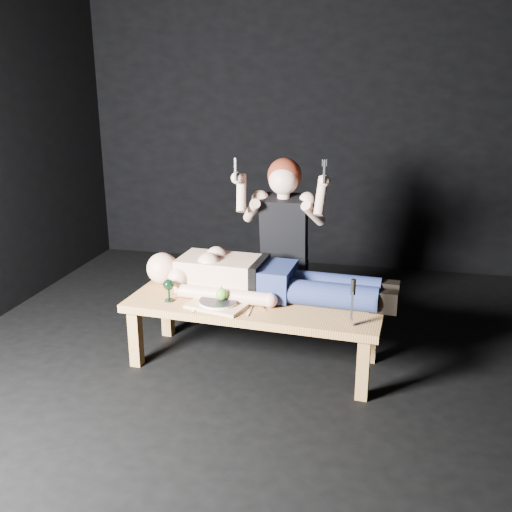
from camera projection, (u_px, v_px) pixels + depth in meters
name	position (u px, v px, depth m)	size (l,w,h in m)	color
ground	(293.00, 383.00, 3.69)	(5.00, 5.00, 0.00)	black
back_wall	(337.00, 116.00, 5.57)	(5.00, 5.00, 0.00)	black
table	(254.00, 333.00, 3.89)	(1.67, 0.63, 0.45)	tan
lying_man	(268.00, 275.00, 3.90)	(1.83, 0.56, 0.29)	#F1B697
kneeling_woman	(285.00, 242.00, 4.34)	(0.73, 0.81, 1.36)	black
serving_tray	(218.00, 305.00, 3.75)	(0.37, 0.26, 0.02)	tan
plate	(218.00, 302.00, 3.74)	(0.24, 0.24, 0.02)	white
apple	(222.00, 294.00, 3.73)	(0.08, 0.08, 0.08)	#4F9E23
goblet	(169.00, 290.00, 3.81)	(0.07, 0.07, 0.15)	black
fork_flat	(193.00, 307.00, 3.73)	(0.02, 0.18, 0.01)	#B2B2B7
knife_flat	(249.00, 311.00, 3.67)	(0.02, 0.18, 0.01)	#B2B2B7
spoon_flat	(261.00, 306.00, 3.74)	(0.02, 0.18, 0.01)	#B2B2B7
carving_knife	(352.00, 303.00, 3.41)	(0.04, 0.04, 0.29)	#B2B2B7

